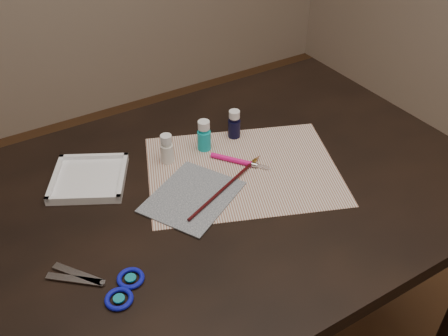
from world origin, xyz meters
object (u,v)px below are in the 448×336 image
paint_bottle_navy (234,124)px  scissors (92,284)px  paper (243,170)px  canvas (192,197)px  palette_tray (89,178)px  paint_bottle_white (167,149)px  paint_bottle_cyan (204,136)px

paint_bottle_navy → scissors: 0.60m
paper → canvas: (-0.16, -0.03, 0.00)m
paper → paint_bottle_navy: 0.16m
paper → scissors: bearing=-161.0°
paint_bottle_navy → scissors: size_ratio=0.39×
palette_tray → paint_bottle_white: bearing=-7.7°
paper → scissors: scissors is taller
canvas → palette_tray: size_ratio=1.25×
paint_bottle_cyan → scissors: paint_bottle_cyan is taller
paper → paint_bottle_cyan: bearing=105.6°
paint_bottle_cyan → paint_bottle_navy: bearing=5.1°
paper → scissors: 0.48m
paper → paint_bottle_cyan: (-0.04, 0.13, 0.04)m
paper → scissors: (-0.46, -0.16, 0.00)m
paint_bottle_navy → palette_tray: paint_bottle_navy is taller
paint_bottle_cyan → scissors: bearing=-145.2°
canvas → paint_bottle_white: (0.01, 0.16, 0.04)m
paint_bottle_white → paint_bottle_navy: paint_bottle_navy is taller
paint_bottle_white → palette_tray: size_ratio=0.46×
scissors → canvas: bearing=-115.6°
paper → paint_bottle_cyan: 0.15m
palette_tray → paint_bottle_navy: bearing=-2.6°
paint_bottle_white → paint_bottle_cyan: size_ratio=0.93×
scissors → palette_tray: 0.34m
canvas → scissors: bearing=-156.2°
paint_bottle_cyan → canvas: bearing=-127.6°
canvas → palette_tray: 0.27m
paper → paint_bottle_white: size_ratio=5.87×
paper → paint_bottle_white: 0.20m
scissors → palette_tray: (0.11, 0.32, 0.00)m
paper → palette_tray: palette_tray is taller
canvas → paint_bottle_navy: 0.28m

